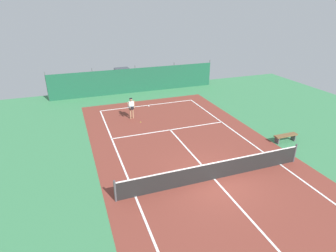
{
  "coord_description": "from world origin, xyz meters",
  "views": [
    {
      "loc": [
        -6.32,
        -10.44,
        8.23
      ],
      "look_at": [
        -0.61,
        5.19,
        0.9
      ],
      "focal_mm": 30.08,
      "sensor_mm": 36.0,
      "label": 1
    }
  ],
  "objects_px": {
    "tennis_player": "(131,107)",
    "parked_car": "(123,77)",
    "tennis_ball_near_player": "(141,122)",
    "courtside_bench": "(286,136)",
    "tennis_net": "(215,171)"
  },
  "relations": [
    {
      "from": "parked_car",
      "to": "courtside_bench",
      "type": "distance_m",
      "value": 18.69
    },
    {
      "from": "tennis_net",
      "to": "parked_car",
      "type": "relative_size",
      "value": 2.38
    },
    {
      "from": "tennis_player",
      "to": "courtside_bench",
      "type": "relative_size",
      "value": 1.03
    },
    {
      "from": "tennis_net",
      "to": "courtside_bench",
      "type": "distance_m",
      "value": 6.68
    },
    {
      "from": "tennis_player",
      "to": "parked_car",
      "type": "xyz_separation_m",
      "value": [
        1.47,
        10.13,
        -0.12
      ]
    },
    {
      "from": "tennis_net",
      "to": "tennis_ball_near_player",
      "type": "distance_m",
      "value": 8.58
    },
    {
      "from": "tennis_player",
      "to": "parked_car",
      "type": "bearing_deg",
      "value": -106.31
    },
    {
      "from": "tennis_net",
      "to": "parked_car",
      "type": "distance_m",
      "value": 19.56
    },
    {
      "from": "tennis_ball_near_player",
      "to": "parked_car",
      "type": "relative_size",
      "value": 0.02
    },
    {
      "from": "tennis_ball_near_player",
      "to": "tennis_player",
      "type": "bearing_deg",
      "value": 113.4
    },
    {
      "from": "tennis_net",
      "to": "parked_car",
      "type": "bearing_deg",
      "value": 91.65
    },
    {
      "from": "parked_car",
      "to": "courtside_bench",
      "type": "bearing_deg",
      "value": -70.02
    },
    {
      "from": "parked_car",
      "to": "tennis_ball_near_player",
      "type": "bearing_deg",
      "value": -96.94
    },
    {
      "from": "parked_car",
      "to": "tennis_player",
      "type": "bearing_deg",
      "value": -99.87
    },
    {
      "from": "tennis_player",
      "to": "tennis_ball_near_player",
      "type": "xyz_separation_m",
      "value": [
        0.43,
        -1.0,
        -0.93
      ]
    }
  ]
}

